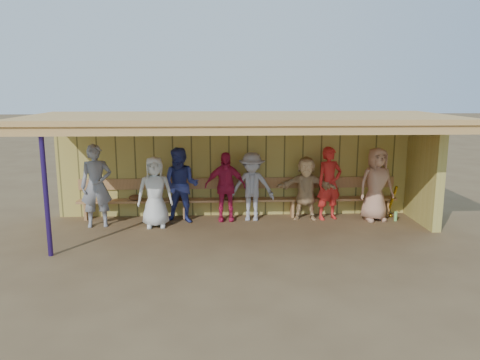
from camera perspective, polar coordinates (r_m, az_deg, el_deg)
The scene contains 12 objects.
ground at distance 10.27m, azimuth 0.09°, elevation -6.14°, with size 90.00×90.00×0.00m, color brown.
player_a at distance 10.82m, azimuth -17.10°, elevation -0.69°, with size 0.67×0.44×1.85m, color gray.
player_b at distance 10.51m, azimuth -10.33°, elevation -1.45°, with size 0.78×0.50×1.59m, color silver.
player_c at distance 10.74m, azimuth -7.21°, elevation -0.68°, with size 0.84×0.66×1.73m, color #323C89.
player_d at distance 10.84m, azimuth -1.83°, elevation -0.80°, with size 0.95×0.39×1.61m, color #C51F49.
player_e at distance 10.85m, azimuth 1.45°, elevation -0.82°, with size 1.03×0.59×1.60m, color #9D9CA4.
player_f at distance 11.04m, azimuth 8.02°, elevation -1.00°, with size 1.39×0.44×1.50m, color #DDB37C.
player_g at distance 11.13m, azimuth 10.82°, elevation -0.41°, with size 0.63×0.41×1.72m, color red.
player_h at distance 11.29m, azimuth 16.26°, elevation -0.51°, with size 0.84×0.55×1.71m, color tan.
dugout_structure at distance 10.60m, azimuth 2.02°, elevation 3.79°, with size 8.80×3.20×2.50m.
bench at distance 11.21m, azimuth -0.18°, elevation -1.85°, with size 7.60×0.34×0.93m.
dugout_equipment at distance 11.08m, azimuth -2.74°, elevation -2.22°, with size 6.31×0.62×0.80m.
Camera 1 is at (-0.47, -9.79, 3.08)m, focal length 35.00 mm.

